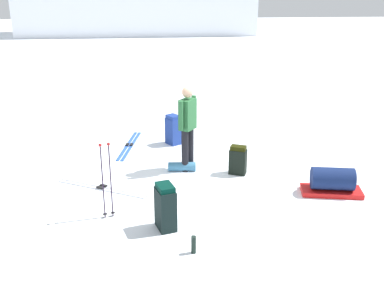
{
  "coord_description": "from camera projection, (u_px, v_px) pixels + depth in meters",
  "views": [
    {
      "loc": [
        -0.68,
        -8.07,
        3.59
      ],
      "look_at": [
        0.0,
        0.0,
        0.7
      ],
      "focal_mm": 42.91,
      "sensor_mm": 36.0,
      "label": 1
    }
  ],
  "objects": [
    {
      "name": "ski_pair_near",
      "position": [
        129.0,
        145.0,
        10.55
      ],
      "size": [
        0.5,
        1.92,
        0.05
      ],
      "color": "#2953AE",
      "rests_on": "ground_plane"
    },
    {
      "name": "backpack_small_spare",
      "position": [
        173.0,
        130.0,
        10.59
      ],
      "size": [
        0.38,
        0.4,
        0.69
      ],
      "color": "navy",
      "rests_on": "ground_plane"
    },
    {
      "name": "backpack_bright",
      "position": [
        165.0,
        207.0,
        6.93
      ],
      "size": [
        0.35,
        0.43,
        0.73
      ],
      "color": "black",
      "rests_on": "ground_plane"
    },
    {
      "name": "thermos_bottle",
      "position": [
        194.0,
        245.0,
        6.37
      ],
      "size": [
        0.07,
        0.07,
        0.26
      ],
      "primitive_type": "cylinder",
      "color": "black",
      "rests_on": "ground_plane"
    },
    {
      "name": "skier_standing",
      "position": [
        188.0,
        124.0,
        8.94
      ],
      "size": [
        0.38,
        0.48,
        1.7
      ],
      "color": "black",
      "rests_on": "ground_plane"
    },
    {
      "name": "gear_sled",
      "position": [
        332.0,
        182.0,
        8.12
      ],
      "size": [
        1.12,
        0.63,
        0.49
      ],
      "color": "red",
      "rests_on": "ground_plane"
    },
    {
      "name": "ski_pair_far",
      "position": [
        102.0,
        188.0,
        8.4
      ],
      "size": [
        1.72,
        1.02,
        0.05
      ],
      "color": "silver",
      "rests_on": "ground_plane"
    },
    {
      "name": "sleeping_mat_rolled",
      "position": [
        182.0,
        167.0,
        9.15
      ],
      "size": [
        0.56,
        0.22,
        0.18
      ],
      "primitive_type": "cylinder",
      "rotation": [
        0.0,
        1.57,
        3.06
      ],
      "color": "teal",
      "rests_on": "ground_plane"
    },
    {
      "name": "backpack_large_dark",
      "position": [
        238.0,
        160.0,
        8.95
      ],
      "size": [
        0.38,
        0.31,
        0.58
      ],
      "color": "black",
      "rests_on": "ground_plane"
    },
    {
      "name": "ski_poles_planted_near",
      "position": [
        106.0,
        177.0,
        7.16
      ],
      "size": [
        0.19,
        0.11,
        1.26
      ],
      "color": "black",
      "rests_on": "ground_plane"
    },
    {
      "name": "ground_plane",
      "position": [
        192.0,
        178.0,
        8.83
      ],
      "size": [
        80.0,
        80.0,
        0.0
      ],
      "primitive_type": "plane",
      "color": "white"
    },
    {
      "name": "distant_snow_ridge",
      "position": [
        138.0,
        11.0,
        32.43
      ],
      "size": [
        16.27,
        5.29,
        3.09
      ],
      "primitive_type": "cube",
      "rotation": [
        0.0,
        0.0,
        0.02
      ],
      "color": "white",
      "rests_on": "ground_plane"
    }
  ]
}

